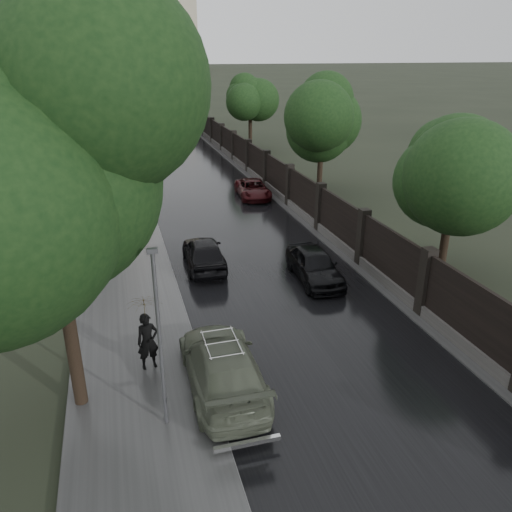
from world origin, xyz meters
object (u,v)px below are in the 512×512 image
object	(u,v)px
tree_right_b	(322,122)
car_right_far	(253,189)
hatchback_left	(204,253)
tree_left_near	(46,183)
tree_right_c	(250,99)
tree_left_far	(80,111)
car_right_near	(314,265)
tree_right_a	(456,165)
volga_sedan	(222,366)
pedestrian_umbrella	(145,313)
lamp_post	(160,340)
traffic_light	(140,161)

from	to	relation	value
tree_right_b	car_right_far	xyz separation A→B (m)	(-4.62, 0.56, -4.36)
car_right_far	hatchback_left	bearing A→B (deg)	-112.23
tree_left_near	tree_right_c	xyz separation A→B (m)	(15.10, 37.00, -1.47)
tree_left_far	tree_right_c	distance (m)	18.45
tree_right_c	car_right_near	world-z (taller)	tree_right_c
tree_right_a	volga_sedan	world-z (taller)	tree_right_a
car_right_near	pedestrian_umbrella	bearing A→B (deg)	-144.62
hatchback_left	car_right_far	size ratio (longest dim) A/B	1.00
tree_right_b	volga_sedan	world-z (taller)	tree_right_b
tree_right_b	hatchback_left	size ratio (longest dim) A/B	1.64
tree_right_a	tree_right_b	bearing A→B (deg)	90.00
lamp_post	pedestrian_umbrella	size ratio (longest dim) A/B	1.78
car_right_far	car_right_near	bearing A→B (deg)	-90.26
traffic_light	pedestrian_umbrella	xyz separation A→B (m)	(-1.31, -20.82, -0.33)
pedestrian_umbrella	hatchback_left	bearing A→B (deg)	57.41
tree_left_far	tree_right_a	bearing A→B (deg)	-54.83
tree_left_far	car_right_near	bearing A→B (deg)	-64.87
volga_sedan	car_right_far	world-z (taller)	volga_sedan
hatchback_left	tree_right_c	bearing A→B (deg)	-106.85
tree_right_a	car_right_near	bearing A→B (deg)	169.90
tree_left_near	tree_left_far	world-z (taller)	tree_left_near
tree_right_a	car_right_far	xyz separation A→B (m)	(-4.62, 14.56, -4.36)
tree_right_c	traffic_light	distance (m)	19.26
tree_right_c	tree_right_b	bearing A→B (deg)	-90.00
lamp_post	hatchback_left	distance (m)	10.77
tree_right_a	lamp_post	bearing A→B (deg)	-153.26
car_right_far	tree_left_near	bearing A→B (deg)	-114.10
lamp_post	pedestrian_umbrella	bearing A→B (deg)	94.40
tree_right_c	volga_sedan	distance (m)	39.09
tree_right_a	pedestrian_umbrella	world-z (taller)	tree_right_a
tree_right_a	car_right_far	distance (m)	15.88
car_right_near	pedestrian_umbrella	size ratio (longest dim) A/B	1.45
tree_right_b	tree_right_a	bearing A→B (deg)	-90.00
tree_left_near	car_right_far	bearing A→B (deg)	61.81
tree_left_far	lamp_post	bearing A→B (deg)	-84.79
volga_sedan	tree_right_c	bearing A→B (deg)	-105.60
lamp_post	hatchback_left	xyz separation A→B (m)	(2.90, 10.19, -1.94)
tree_left_far	lamp_post	size ratio (longest dim) A/B	1.45
volga_sedan	car_right_far	xyz separation A→B (m)	(6.48, 19.80, -0.15)
tree_right_c	tree_right_a	bearing A→B (deg)	-90.00
pedestrian_umbrella	tree_left_near	bearing A→B (deg)	-159.74
tree_right_b	volga_sedan	size ratio (longest dim) A/B	1.36
lamp_post	tree_left_far	bearing A→B (deg)	95.21
tree_right_b	lamp_post	distance (m)	24.33
hatchback_left	car_right_near	world-z (taller)	hatchback_left
car_right_near	volga_sedan	bearing A→B (deg)	-128.67
traffic_light	hatchback_left	distance (m)	13.53
volga_sedan	pedestrian_umbrella	world-z (taller)	pedestrian_umbrella
car_right_near	tree_right_c	bearing A→B (deg)	82.06
traffic_light	car_right_far	xyz separation A→B (m)	(7.18, -2.44, -1.81)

